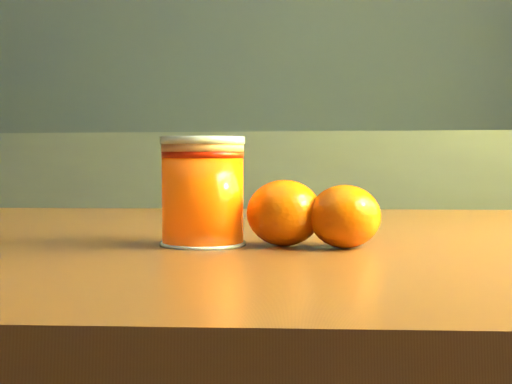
# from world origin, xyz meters

# --- Properties ---
(kitchen_counter) EXTENTS (3.15, 0.60, 0.90)m
(kitchen_counter) POSITION_xyz_m (0.00, 1.45, 0.45)
(kitchen_counter) COLOR #49494E
(kitchen_counter) RESTS_ON ground
(table) EXTENTS (1.10, 0.84, 0.76)m
(table) POSITION_xyz_m (0.96, -0.01, 0.66)
(table) COLOR brown
(table) RESTS_ON ground
(juice_glass) EXTENTS (0.07, 0.07, 0.09)m
(juice_glass) POSITION_xyz_m (0.83, -0.08, 0.81)
(juice_glass) COLOR #FF4C05
(juice_glass) RESTS_ON table
(orange_front) EXTENTS (0.08, 0.08, 0.06)m
(orange_front) POSITION_xyz_m (0.90, -0.08, 0.79)
(orange_front) COLOR #DE5404
(orange_front) RESTS_ON table
(orange_back) EXTENTS (0.07, 0.07, 0.05)m
(orange_back) POSITION_xyz_m (0.96, -0.08, 0.79)
(orange_back) COLOR #DE5404
(orange_back) RESTS_ON table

